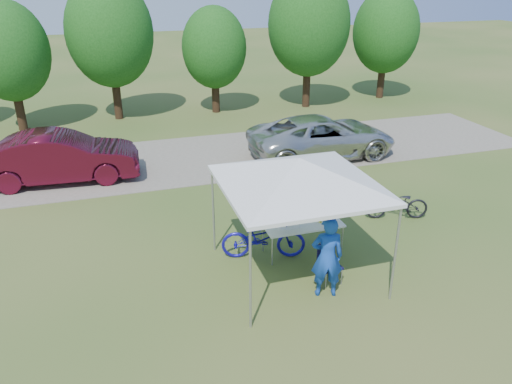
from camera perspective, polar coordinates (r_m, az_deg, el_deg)
The scene contains 13 objects.
ground at distance 11.37m, azimuth 4.50°, elevation -9.13°, with size 100.00×100.00×0.00m, color #2D5119.
gravel_strip at distance 18.27m, azimuth -4.77°, elevation 4.10°, with size 24.00×5.00×0.02m, color gray.
canopy at distance 10.17m, azimuth 4.97°, elevation 3.49°, with size 4.53×4.53×3.00m.
treeline at distance 23.24m, azimuth -9.34°, elevation 17.10°, with size 24.89×4.28×6.30m.
folding_table at distance 11.78m, azimuth 5.40°, elevation -3.84°, with size 1.86×0.77×0.76m.
folding_chair at distance 10.94m, azimuth 8.23°, elevation -7.66°, with size 0.48×0.49×0.86m.
cooler at distance 11.55m, azimuth 3.69°, elevation -3.12°, with size 0.50×0.34×0.36m.
ice_cream_cup at distance 11.86m, azimuth 7.37°, elevation -3.35°, with size 0.07×0.07×0.05m, color yellow.
cyclist at distance 10.27m, azimuth 8.12°, elevation -7.35°, with size 0.65×0.43×1.80m, color #1542AC.
bike_blue at distance 11.65m, azimuth 0.85°, elevation -5.22°, with size 0.68×1.96×1.03m, color #16119B.
bike_dark at distance 13.98m, azimuth 15.82°, elevation -1.30°, with size 0.59×1.68×0.88m, color black.
minivan at distance 18.12m, azimuth 7.59°, elevation 6.29°, with size 2.44×5.30×1.47m, color silver.
sedan at distance 16.93m, azimuth -21.46°, elevation 3.72°, with size 1.68×4.81×1.58m, color #4E0D1E.
Camera 1 is at (-3.68, -8.80, 6.20)m, focal length 35.00 mm.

